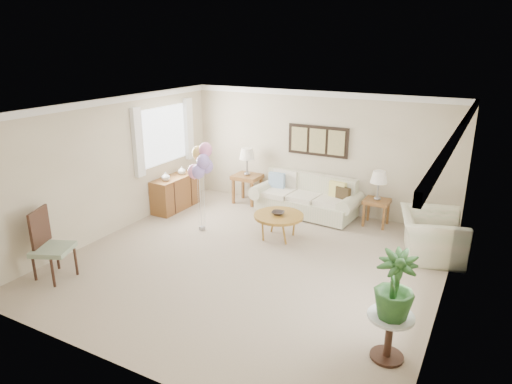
% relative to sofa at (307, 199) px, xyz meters
% --- Properties ---
extents(ground_plane, '(6.00, 6.00, 0.00)m').
position_rel_sofa_xyz_m(ground_plane, '(0.06, -2.59, -0.34)').
color(ground_plane, tan).
extents(room_shell, '(6.04, 6.04, 2.60)m').
position_rel_sofa_xyz_m(room_shell, '(-0.05, -2.50, 1.29)').
color(room_shell, beige).
rests_on(room_shell, ground).
extents(wall_art_triptych, '(1.35, 0.06, 0.65)m').
position_rel_sofa_xyz_m(wall_art_triptych, '(0.06, 0.38, 1.21)').
color(wall_art_triptych, black).
rests_on(wall_art_triptych, ground).
extents(sofa, '(2.38, 1.04, 0.85)m').
position_rel_sofa_xyz_m(sofa, '(0.00, 0.00, 0.00)').
color(sofa, beige).
rests_on(sofa, ground).
extents(end_table_left, '(0.61, 0.55, 0.66)m').
position_rel_sofa_xyz_m(end_table_left, '(-1.49, 0.04, 0.22)').
color(end_table_left, olive).
rests_on(end_table_left, ground).
extents(end_table_right, '(0.50, 0.46, 0.55)m').
position_rel_sofa_xyz_m(end_table_right, '(1.49, 0.07, 0.12)').
color(end_table_right, olive).
rests_on(end_table_right, ground).
extents(lamp_left, '(0.36, 0.36, 0.63)m').
position_rel_sofa_xyz_m(lamp_left, '(-1.49, 0.04, 0.81)').
color(lamp_left, gray).
rests_on(lamp_left, end_table_left).
extents(lamp_right, '(0.34, 0.34, 0.60)m').
position_rel_sofa_xyz_m(lamp_right, '(1.49, 0.07, 0.67)').
color(lamp_right, gray).
rests_on(lamp_right, end_table_right).
extents(coffee_table, '(0.94, 0.94, 0.48)m').
position_rel_sofa_xyz_m(coffee_table, '(0.03, -1.45, 0.10)').
color(coffee_table, olive).
rests_on(coffee_table, ground).
extents(decor_bowl, '(0.27, 0.27, 0.06)m').
position_rel_sofa_xyz_m(decor_bowl, '(0.01, -1.45, 0.17)').
color(decor_bowl, '#2C2421').
rests_on(decor_bowl, coffee_table).
extents(armchair, '(1.30, 1.41, 0.77)m').
position_rel_sofa_xyz_m(armchair, '(2.68, -0.88, 0.05)').
color(armchair, beige).
rests_on(armchair, ground).
extents(side_table, '(0.54, 0.54, 0.58)m').
position_rel_sofa_xyz_m(side_table, '(2.67, -3.98, 0.11)').
color(side_table, silver).
rests_on(side_table, ground).
extents(potted_plant, '(0.51, 0.51, 0.81)m').
position_rel_sofa_xyz_m(potted_plant, '(2.68, -4.01, 0.66)').
color(potted_plant, '#214825').
rests_on(potted_plant, side_table).
extents(accent_chair, '(0.72, 0.71, 1.11)m').
position_rel_sofa_xyz_m(accent_chair, '(-2.49, -4.51, 0.24)').
color(accent_chair, gray).
rests_on(accent_chair, ground).
extents(credenza, '(0.46, 1.20, 0.74)m').
position_rel_sofa_xyz_m(credenza, '(-2.70, -1.09, 0.03)').
color(credenza, olive).
rests_on(credenza, ground).
extents(vase_white, '(0.18, 0.18, 0.19)m').
position_rel_sofa_xyz_m(vase_white, '(-2.68, -1.39, 0.50)').
color(vase_white, silver).
rests_on(vase_white, credenza).
extents(vase_sage, '(0.20, 0.20, 0.18)m').
position_rel_sofa_xyz_m(vase_sage, '(-2.68, -0.83, 0.50)').
color(vase_sage, beige).
rests_on(vase_sage, credenza).
extents(balloon_cluster, '(0.46, 0.49, 1.77)m').
position_rel_sofa_xyz_m(balloon_cluster, '(-1.46, -1.80, 1.05)').
color(balloon_cluster, gray).
rests_on(balloon_cluster, ground).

